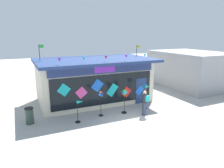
{
  "coord_description": "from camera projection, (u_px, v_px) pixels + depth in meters",
  "views": [
    {
      "loc": [
        -6.53,
        -9.98,
        5.34
      ],
      "look_at": [
        -0.36,
        3.28,
        1.81
      ],
      "focal_mm": 33.5,
      "sensor_mm": 36.0,
      "label": 1
    }
  ],
  "objects": [
    {
      "name": "wind_spinner_left",
      "position": [
        101.0,
        99.0,
        13.63
      ],
      "size": [
        0.4,
        0.3,
        1.74
      ],
      "color": "black",
      "rests_on": "ground_plane"
    },
    {
      "name": "neighbour_building",
      "position": [
        190.0,
        69.0,
        21.78
      ],
      "size": [
        5.62,
        7.79,
        3.54
      ],
      "primitive_type": "cube",
      "color": "#99999E",
      "rests_on": "ground_plane"
    },
    {
      "name": "wind_spinner_far_left",
      "position": [
        79.0,
        108.0,
        12.74
      ],
      "size": [
        0.56,
        0.32,
        1.4
      ],
      "color": "black",
      "rests_on": "ground_plane"
    },
    {
      "name": "ground_plane",
      "position": [
        140.0,
        124.0,
        12.73
      ],
      "size": [
        80.0,
        80.0,
        0.0
      ],
      "primitive_type": "plane",
      "color": "#ADAAA5"
    },
    {
      "name": "person_near_camera",
      "position": [
        145.0,
        102.0,
        13.89
      ],
      "size": [
        0.43,
        0.48,
        1.68
      ],
      "rotation": [
        0.0,
        0.0,
        3.69
      ],
      "color": "#333D56",
      "rests_on": "ground_plane"
    },
    {
      "name": "kite_shop_building",
      "position": [
        94.0,
        79.0,
        16.85
      ],
      "size": [
        8.92,
        5.45,
        4.61
      ],
      "color": "beige",
      "rests_on": "ground_plane"
    },
    {
      "name": "wind_spinner_center_right",
      "position": [
        145.0,
        90.0,
        15.01
      ],
      "size": [
        0.34,
        0.34,
        1.84
      ],
      "color": "black",
      "rests_on": "ground_plane"
    },
    {
      "name": "trash_bin",
      "position": [
        29.0,
        116.0,
        12.62
      ],
      "size": [
        0.52,
        0.52,
        1.01
      ],
      "color": "#2D4238",
      "rests_on": "ground_plane"
    },
    {
      "name": "wind_spinner_center_left",
      "position": [
        124.0,
        95.0,
        14.17
      ],
      "size": [
        0.38,
        0.38,
        1.67
      ],
      "color": "black",
      "rests_on": "ground_plane"
    }
  ]
}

